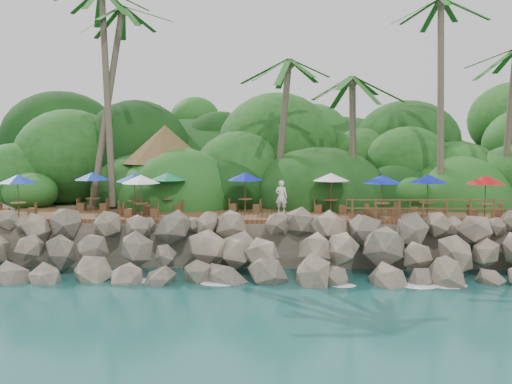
{
  "coord_description": "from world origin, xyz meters",
  "views": [
    {
      "loc": [
        0.85,
        -24.7,
        6.1
      ],
      "look_at": [
        0.0,
        6.0,
        3.4
      ],
      "focal_mm": 42.38,
      "sensor_mm": 36.0,
      "label": 1
    }
  ],
  "objects": [
    {
      "name": "jungle_foliage",
      "position": [
        0.0,
        15.0,
        0.0
      ],
      "size": [
        44.0,
        16.0,
        12.0
      ],
      "primitive_type": null,
      "color": "#143811",
      "rests_on": "ground"
    },
    {
      "name": "waiter",
      "position": [
        1.3,
        6.18,
        3.14
      ],
      "size": [
        0.69,
        0.54,
        1.68
      ],
      "primitive_type": "imported",
      "rotation": [
        0.0,
        0.0,
        2.9
      ],
      "color": "white",
      "rests_on": "terrace"
    },
    {
      "name": "terrace",
      "position": [
        0.0,
        6.0,
        2.2
      ],
      "size": [
        26.0,
        5.0,
        0.2
      ],
      "primitive_type": "cube",
      "color": "brown",
      "rests_on": "land_base"
    },
    {
      "name": "land_base",
      "position": [
        0.0,
        16.0,
        1.05
      ],
      "size": [
        32.0,
        25.2,
        2.1
      ],
      "primitive_type": "cube",
      "color": "gray",
      "rests_on": "ground"
    },
    {
      "name": "railing",
      "position": [
        8.46,
        3.65,
        2.91
      ],
      "size": [
        8.3,
        0.1,
        1.0
      ],
      "color": "brown",
      "rests_on": "terrace"
    },
    {
      "name": "palapa",
      "position": [
        -5.35,
        9.98,
        5.79
      ],
      "size": [
        5.03,
        5.03,
        4.6
      ],
      "color": "brown",
      "rests_on": "ground"
    },
    {
      "name": "jungle_hill",
      "position": [
        0.0,
        23.5,
        0.0
      ],
      "size": [
        44.8,
        28.0,
        15.4
      ],
      "primitive_type": "ellipsoid",
      "color": "#143811",
      "rests_on": "ground"
    },
    {
      "name": "seawall",
      "position": [
        0.0,
        2.0,
        1.15
      ],
      "size": [
        29.0,
        4.0,
        2.3
      ],
      "primitive_type": null,
      "color": "gray",
      "rests_on": "ground"
    },
    {
      "name": "dining_clusters",
      "position": [
        -0.76,
        5.49,
        4.01
      ],
      "size": [
        24.58,
        4.28,
        2.06
      ],
      "color": "brown",
      "rests_on": "terrace"
    },
    {
      "name": "palms",
      "position": [
        2.31,
        9.02,
        12.07
      ],
      "size": [
        28.2,
        6.69,
        13.46
      ],
      "color": "brown",
      "rests_on": "ground"
    },
    {
      "name": "ground",
      "position": [
        0.0,
        0.0,
        0.0
      ],
      "size": [
        140.0,
        140.0,
        0.0
      ],
      "primitive_type": "plane",
      "color": "#19514F",
      "rests_on": "ground"
    },
    {
      "name": "foam_line",
      "position": [
        0.0,
        0.3,
        0.03
      ],
      "size": [
        25.2,
        0.8,
        0.06
      ],
      "color": "white",
      "rests_on": "ground"
    }
  ]
}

